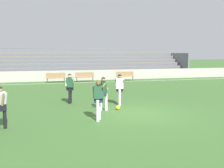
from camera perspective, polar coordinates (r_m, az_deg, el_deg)
ground_plane at (r=12.06m, az=6.25°, el=-6.59°), size 160.00×160.00×0.00m
field_line_sideline at (r=24.44m, az=-4.36°, el=0.38°), size 44.00×0.12×0.01m
sideline_wall at (r=26.34m, az=-5.11°, el=1.98°), size 48.00×0.16×1.04m
bleacher_stand at (r=29.65m, az=-6.82°, el=4.36°), size 24.91×4.85×3.33m
bench_far_left at (r=24.73m, az=-12.39°, el=1.58°), size 1.80×0.40×0.90m
bench_near_bin at (r=25.85m, az=2.95°, el=1.97°), size 1.80×0.40×0.90m
bench_far_right at (r=24.96m, az=-6.08°, el=1.76°), size 1.80×0.40×0.90m
player_dark_wide_right at (r=12.50m, az=-1.92°, el=-1.47°), size 0.61×0.45×1.66m
player_white_on_ball at (r=13.77m, az=1.72°, el=-0.63°), size 0.55×0.52×1.67m
player_dark_challenging at (r=14.40m, az=-9.35°, el=-0.39°), size 0.57×0.46×1.67m
player_white_dropping_back at (r=10.30m, az=-23.58°, el=-4.08°), size 0.52×0.57×1.61m
player_dark_deep_cover at (r=10.65m, az=-3.05°, el=-2.82°), size 0.49×0.45×1.69m
soccer_ball at (r=12.78m, az=1.33°, el=-5.27°), size 0.22×0.22×0.22m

